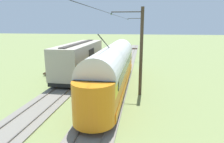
# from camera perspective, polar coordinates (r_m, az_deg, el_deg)

# --- Properties ---
(ground_plane) EXTENTS (220.00, 220.00, 0.00)m
(ground_plane) POSITION_cam_1_polar(r_m,az_deg,el_deg) (22.00, -4.96, -2.93)
(ground_plane) COLOR olive
(track_streetcar_siding) EXTENTS (2.80, 80.00, 0.18)m
(track_streetcar_siding) POSITION_cam_1_polar(r_m,az_deg,el_deg) (21.85, 1.35, -2.85)
(track_streetcar_siding) COLOR slate
(track_streetcar_siding) RESTS_ON ground
(track_adjacent_siding) EXTENTS (2.80, 80.00, 0.18)m
(track_adjacent_siding) POSITION_cam_1_polar(r_m,az_deg,el_deg) (22.95, -10.59, -2.29)
(track_adjacent_siding) COLOR slate
(track_adjacent_siding) RESTS_ON ground
(vintage_streetcar) EXTENTS (2.65, 18.02, 5.41)m
(vintage_streetcar) POSITION_cam_1_polar(r_m,az_deg,el_deg) (18.91, 0.39, 1.49)
(vintage_streetcar) COLOR orange
(vintage_streetcar) RESTS_ON ground
(boxcar_adjacent) EXTENTS (2.96, 11.91, 3.85)m
(boxcar_adjacent) POSITION_cam_1_polar(r_m,az_deg,el_deg) (24.42, -9.19, 3.78)
(boxcar_adjacent) COLOR #B2A893
(boxcar_adjacent) RESTS_ON ground
(catenary_pole_foreground) EXTENTS (2.81, 0.28, 7.57)m
(catenary_pole_foreground) POSITION_cam_1_polar(r_m,az_deg,el_deg) (35.09, 8.65, 9.60)
(catenary_pole_foreground) COLOR #423323
(catenary_pole_foreground) RESTS_ON ground
(catenary_pole_mid_near) EXTENTS (2.81, 0.28, 7.57)m
(catenary_pole_mid_near) POSITION_cam_1_polar(r_m,az_deg,el_deg) (17.22, 8.16, 5.88)
(catenary_pole_mid_near) COLOR #423323
(catenary_pole_mid_near) RESTS_ON ground
(overhead_wire_run) EXTENTS (2.61, 39.88, 0.18)m
(overhead_wire_run) POSITION_cam_1_polar(r_m,az_deg,el_deg) (18.02, 0.33, 16.15)
(overhead_wire_run) COLOR black
(overhead_wire_run) RESTS_ON ground
(spare_tie_stack) EXTENTS (2.40, 2.40, 0.54)m
(spare_tie_stack) POSITION_cam_1_polar(r_m,az_deg,el_deg) (25.49, -16.41, -0.55)
(spare_tie_stack) COLOR #382819
(spare_tie_stack) RESTS_ON ground
(track_end_bumper) EXTENTS (1.80, 0.60, 0.80)m
(track_end_bumper) POSITION_cam_1_polar(r_m,az_deg,el_deg) (35.02, -3.65, 3.86)
(track_end_bumper) COLOR #B2A519
(track_end_bumper) RESTS_ON ground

